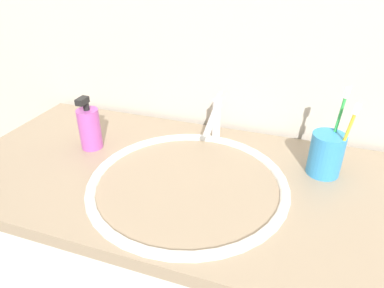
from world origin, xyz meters
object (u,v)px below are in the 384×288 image
at_px(faucet, 215,119).
at_px(toothbrush_cup, 326,154).
at_px(toothbrush_green, 337,125).
at_px(soap_dispenser, 90,128).
at_px(toothbrush_yellow, 345,137).

xyz_separation_m(faucet, toothbrush_cup, (0.30, -0.08, -0.01)).
distance_m(faucet, toothbrush_cup, 0.31).
relative_size(faucet, toothbrush_cup, 1.36).
xyz_separation_m(toothbrush_green, soap_dispenser, (-0.61, -0.10, -0.06)).
distance_m(toothbrush_cup, toothbrush_green, 0.07).
xyz_separation_m(toothbrush_cup, soap_dispenser, (-0.60, -0.07, 0.01)).
xyz_separation_m(faucet, toothbrush_green, (0.31, -0.06, 0.06)).
distance_m(toothbrush_cup, toothbrush_yellow, 0.07).
bearing_deg(soap_dispenser, faucet, 26.20).
height_order(toothbrush_green, soap_dispenser, toothbrush_green).
relative_size(toothbrush_yellow, soap_dispenser, 1.28).
relative_size(faucet, toothbrush_green, 0.69).
bearing_deg(soap_dispenser, toothbrush_cup, 7.02).
distance_m(faucet, toothbrush_green, 0.32).
xyz_separation_m(toothbrush_cup, toothbrush_yellow, (0.03, -0.02, 0.06)).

